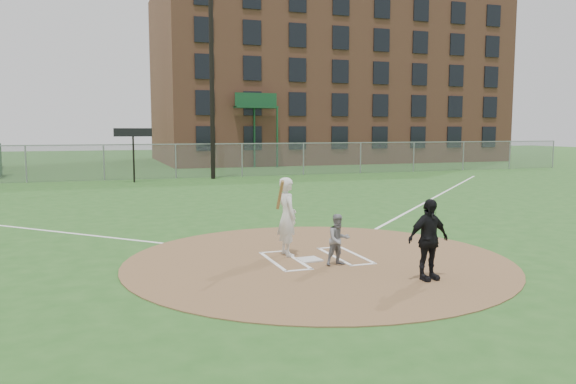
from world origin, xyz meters
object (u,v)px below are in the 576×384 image
object	(u,v)px
umpire	(428,239)
home_plate	(309,260)
catcher	(338,240)
batter_at_plate	(287,216)

from	to	relation	value
umpire	home_plate	bearing A→B (deg)	117.93
home_plate	catcher	world-z (taller)	catcher
catcher	umpire	world-z (taller)	umpire
home_plate	catcher	size ratio (longest dim) A/B	0.43
batter_at_plate	catcher	bearing A→B (deg)	-60.07
umpire	batter_at_plate	size ratio (longest dim) A/B	0.87
home_plate	umpire	distance (m)	2.80
home_plate	batter_at_plate	world-z (taller)	batter_at_plate
home_plate	umpire	bearing A→B (deg)	-55.14
catcher	umpire	size ratio (longest dim) A/B	0.70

